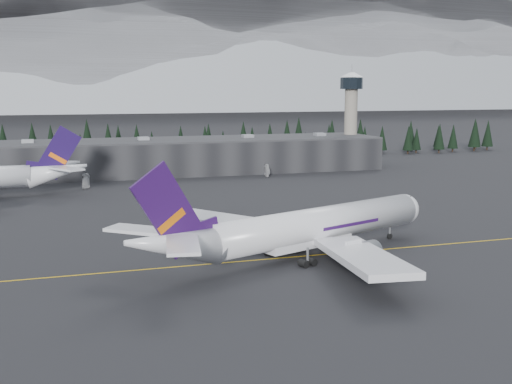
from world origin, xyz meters
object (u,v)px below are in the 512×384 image
object	(u,v)px
terminal	(171,156)
jet_main	(296,229)
gse_vehicle_b	(268,175)
gse_vehicle_a	(86,187)
control_tower	(351,108)

from	to	relation	value
terminal	jet_main	size ratio (longest dim) A/B	2.40
gse_vehicle_b	terminal	bearing A→B (deg)	-133.57
gse_vehicle_a	gse_vehicle_b	bearing A→B (deg)	-11.52
gse_vehicle_b	jet_main	bearing A→B (deg)	-24.95
jet_main	gse_vehicle_a	distance (m)	104.45
terminal	jet_main	world-z (taller)	jet_main
terminal	gse_vehicle_a	bearing A→B (deg)	-137.57
terminal	control_tower	bearing A→B (deg)	2.29
gse_vehicle_a	terminal	bearing A→B (deg)	23.46
control_tower	gse_vehicle_a	world-z (taller)	control_tower
jet_main	gse_vehicle_a	world-z (taller)	jet_main
control_tower	gse_vehicle_a	xyz separation A→B (m)	(-107.42, -32.64, -22.72)
jet_main	gse_vehicle_a	size ratio (longest dim) A/B	13.50
gse_vehicle_b	control_tower	bearing A→B (deg)	109.97
terminal	gse_vehicle_b	xyz separation A→B (m)	(30.93, -21.35, -5.50)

